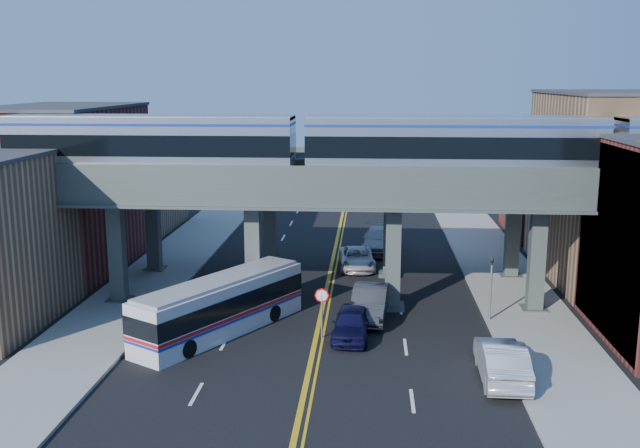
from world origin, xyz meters
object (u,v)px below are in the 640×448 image
object	(u,v)px
transit_train	(453,146)
car_lane_d	(379,240)
transit_bus	(221,307)
car_lane_c	(357,258)
car_lane_b	(370,303)
traffic_signal	(491,281)
car_parked_curb	(502,360)
car_lane_a	(351,323)
stop_sign	(322,305)

from	to	relation	value
transit_train	car_lane_d	size ratio (longest dim) A/B	8.30
transit_bus	car_lane_c	bearing A→B (deg)	4.56
car_lane_b	traffic_signal	bearing A→B (deg)	2.83
car_lane_c	car_parked_curb	world-z (taller)	car_parked_curb
car_lane_a	car_lane_d	xyz separation A→B (m)	(1.58, 18.80, 0.09)
traffic_signal	car_lane_b	bearing A→B (deg)	177.76
stop_sign	car_lane_a	xyz separation A→B (m)	(1.50, 0.10, -0.98)
car_parked_curb	transit_train	bearing A→B (deg)	-80.53
traffic_signal	car_lane_d	size ratio (longest dim) A/B	0.69
transit_train	car_lane_a	xyz separation A→B (m)	(-5.33, -4.90, -8.58)
car_lane_d	car_lane_c	bearing A→B (deg)	-104.23
transit_train	car_lane_d	bearing A→B (deg)	105.07
stop_sign	car_parked_curb	xyz separation A→B (m)	(8.20, -4.56, -0.88)
car_lane_a	car_lane_c	size ratio (longest dim) A/B	0.90
car_lane_a	car_lane_b	xyz separation A→B (m)	(0.92, 3.15, 0.11)
car_lane_a	car_parked_curb	world-z (taller)	car_parked_curb
traffic_signal	transit_bus	world-z (taller)	traffic_signal
stop_sign	transit_bus	xyz separation A→B (m)	(-5.26, 0.37, -0.34)
stop_sign	car_lane_d	size ratio (longest dim) A/B	0.44
transit_train	car_parked_curb	distance (m)	12.85
car_lane_a	car_lane_c	distance (m)	13.63
transit_train	transit_bus	xyz separation A→B (m)	(-12.09, -4.63, -7.94)
traffic_signal	car_lane_b	xyz separation A→B (m)	(-6.48, 0.25, -1.42)
transit_bus	car_lane_c	world-z (taller)	transit_bus
stop_sign	car_parked_curb	size ratio (longest dim) A/B	0.49
stop_sign	car_lane_c	distance (m)	13.85
traffic_signal	car_parked_curb	distance (m)	7.72
transit_train	stop_sign	xyz separation A→B (m)	(-6.83, -5.00, -7.60)
transit_train	car_lane_d	distance (m)	16.72
stop_sign	car_lane_c	world-z (taller)	stop_sign
car_lane_b	car_lane_d	xyz separation A→B (m)	(0.66, 15.65, -0.02)
transit_bus	car_lane_b	distance (m)	8.23
stop_sign	car_lane_b	size ratio (longest dim) A/B	0.49
transit_bus	car_lane_d	xyz separation A→B (m)	(8.34, 18.53, -0.55)
stop_sign	car_lane_d	bearing A→B (deg)	80.74
car_lane_a	car_lane_b	world-z (taller)	car_lane_b
traffic_signal	car_lane_a	xyz separation A→B (m)	(-7.40, -2.90, -1.53)
car_lane_b	transit_bus	bearing A→B (deg)	-154.39
traffic_signal	car_lane_d	xyz separation A→B (m)	(-5.82, 15.91, -1.43)
car_lane_a	transit_bus	bearing A→B (deg)	-179.17
transit_train	traffic_signal	bearing A→B (deg)	-43.97
car_lane_a	car_lane_d	distance (m)	18.87
transit_bus	car_lane_d	world-z (taller)	transit_bus
stop_sign	traffic_signal	size ratio (longest dim) A/B	0.64
transit_bus	car_lane_c	size ratio (longest dim) A/B	2.04
car_lane_a	car_lane_b	size ratio (longest dim) A/B	0.85
transit_bus	transit_train	bearing A→B (deg)	-37.65
transit_train	car_lane_b	bearing A→B (deg)	-158.35
transit_train	stop_sign	bearing A→B (deg)	-143.78
car_lane_c	car_lane_d	world-z (taller)	car_lane_d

